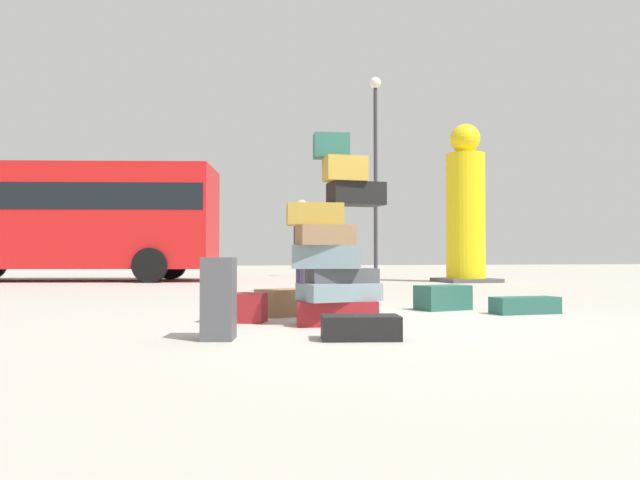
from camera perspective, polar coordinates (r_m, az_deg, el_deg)
ground_plane at (r=6.19m, az=5.34°, el=-7.79°), size 80.00×80.00×0.00m
suitcase_tower at (r=6.04m, az=1.41°, el=-1.16°), size 1.03×0.64×1.92m
suitcase_teal_behind_tower at (r=7.59m, az=18.63°, el=-5.81°), size 0.81×0.33×0.20m
suitcase_black_foreground_near at (r=4.99m, az=3.81°, el=-8.17°), size 0.68×0.46×0.20m
suitcase_charcoal_foreground_far at (r=5.03m, az=-9.45°, el=-5.41°), size 0.32×0.37×0.67m
suitcase_maroon_upright_blue at (r=8.40m, az=2.60°, el=-5.49°), size 0.68×0.36×0.19m
suitcase_teal_white_trunk at (r=7.88m, az=11.42°, el=-5.30°), size 0.72×0.51×0.31m
suitcase_maroon_left_side at (r=6.34m, az=-7.64°, el=-6.28°), size 0.63×0.50×0.30m
suitcase_brown_right_side at (r=6.99m, az=-3.16°, el=-5.84°), size 0.72×0.62×0.30m
person_bearded_onlooker at (r=11.39m, az=-1.73°, el=0.31°), size 0.30×0.33×1.74m
yellow_dummy_statue at (r=16.61m, az=13.46°, el=2.62°), size 1.43×1.43×4.20m
parked_bus at (r=18.31m, az=-22.75°, el=2.19°), size 8.53×4.19×3.15m
lamp_post at (r=19.45m, az=5.21°, el=8.64°), size 0.36×0.36×6.34m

